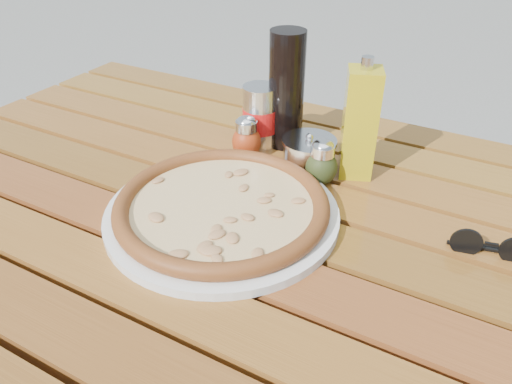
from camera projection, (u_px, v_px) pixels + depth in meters
The scene contains 10 objects.
table at pixel (250, 251), 0.82m from camera, with size 1.40×0.90×0.75m.
plate at pixel (222, 214), 0.77m from camera, with size 0.36×0.36×0.01m, color silver.
pizza at pixel (222, 205), 0.76m from camera, with size 0.44×0.44×0.03m.
pepper_shaker at pixel (247, 138), 0.92m from camera, with size 0.07×0.07×0.08m.
oregano_shaker at pixel (322, 163), 0.84m from camera, with size 0.06×0.06×0.08m.
dark_bottle at pixel (286, 90), 0.92m from camera, with size 0.07×0.07×0.22m, color black.
soda_can at pixel (260, 117), 0.94m from camera, with size 0.07×0.07×0.12m.
olive_oil_cruet at pixel (360, 123), 0.83m from camera, with size 0.07×0.07×0.21m.
parmesan_tin at pixel (309, 154), 0.88m from camera, with size 0.10×0.10×0.07m.
sunglasses at pixel (490, 247), 0.69m from camera, with size 0.11×0.04×0.04m.
Camera 1 is at (0.32, -0.55, 1.21)m, focal length 35.00 mm.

